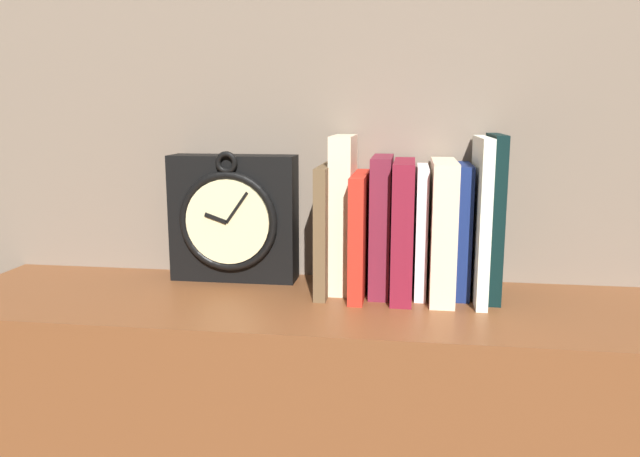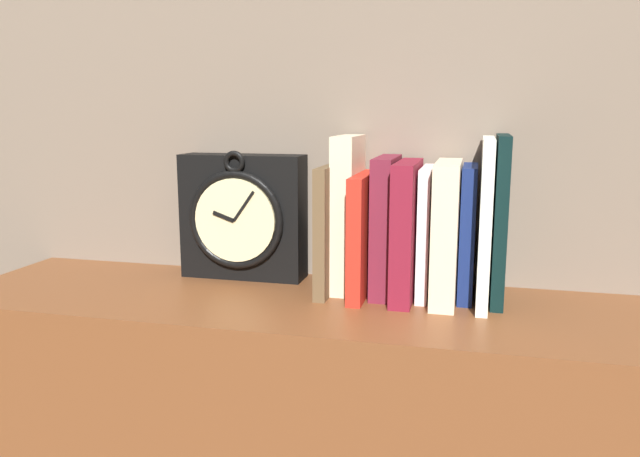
{
  "view_description": "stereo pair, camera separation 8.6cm",
  "coord_description": "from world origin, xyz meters",
  "px_view_note": "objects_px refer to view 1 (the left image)",
  "views": [
    {
      "loc": [
        0.12,
        -0.84,
        1.03
      ],
      "look_at": [
        0.0,
        0.0,
        0.87
      ],
      "focal_mm": 35.0,
      "sensor_mm": 36.0,
      "label": 1
    },
    {
      "loc": [
        0.21,
        -0.82,
        1.03
      ],
      "look_at": [
        0.0,
        0.0,
        0.87
      ],
      "focal_mm": 35.0,
      "sensor_mm": 36.0,
      "label": 2
    }
  ],
  "objects_px": {
    "book_slot0_brown": "(325,228)",
    "book_slot8_white": "(480,219)",
    "book_slot2_red": "(360,234)",
    "book_slot7_navy": "(462,229)",
    "book_slot9_black": "(493,216)",
    "clock": "(233,218)",
    "book_slot3_maroon": "(381,225)",
    "book_slot5_white": "(421,230)",
    "book_slot4_maroon": "(403,228)",
    "book_slot1_cream": "(343,213)",
    "book_slot6_cream": "(442,229)"
  },
  "relations": [
    {
      "from": "clock",
      "to": "book_slot2_red",
      "type": "xyz_separation_m",
      "value": [
        0.2,
        -0.04,
        -0.01
      ]
    },
    {
      "from": "book_slot3_maroon",
      "to": "book_slot2_red",
      "type": "bearing_deg",
      "value": -155.69
    },
    {
      "from": "clock",
      "to": "book_slot0_brown",
      "type": "distance_m",
      "value": 0.16
    },
    {
      "from": "book_slot1_cream",
      "to": "book_slot3_maroon",
      "type": "xyz_separation_m",
      "value": [
        0.06,
        -0.01,
        -0.01
      ]
    },
    {
      "from": "book_slot0_brown",
      "to": "book_slot7_navy",
      "type": "height_order",
      "value": "book_slot7_navy"
    },
    {
      "from": "book_slot0_brown",
      "to": "book_slot8_white",
      "type": "distance_m",
      "value": 0.22
    },
    {
      "from": "book_slot5_white",
      "to": "book_slot8_white",
      "type": "relative_size",
      "value": 0.81
    },
    {
      "from": "book_slot1_cream",
      "to": "book_slot7_navy",
      "type": "bearing_deg",
      "value": -0.36
    },
    {
      "from": "book_slot1_cream",
      "to": "book_slot7_navy",
      "type": "xyz_separation_m",
      "value": [
        0.17,
        -0.0,
        -0.02
      ]
    },
    {
      "from": "book_slot1_cream",
      "to": "book_slot4_maroon",
      "type": "xyz_separation_m",
      "value": [
        0.09,
        -0.02,
        -0.02
      ]
    },
    {
      "from": "book_slot5_white",
      "to": "book_slot8_white",
      "type": "distance_m",
      "value": 0.09
    },
    {
      "from": "clock",
      "to": "book_slot8_white",
      "type": "bearing_deg",
      "value": -6.36
    },
    {
      "from": "book_slot7_navy",
      "to": "book_slot9_black",
      "type": "height_order",
      "value": "book_slot9_black"
    },
    {
      "from": "book_slot0_brown",
      "to": "book_slot9_black",
      "type": "distance_m",
      "value": 0.24
    },
    {
      "from": "book_slot2_red",
      "to": "book_slot7_navy",
      "type": "bearing_deg",
      "value": 7.59
    },
    {
      "from": "book_slot6_cream",
      "to": "book_slot7_navy",
      "type": "xyz_separation_m",
      "value": [
        0.03,
        0.02,
        -0.0
      ]
    },
    {
      "from": "book_slot3_maroon",
      "to": "book_slot6_cream",
      "type": "relative_size",
      "value": 1.02
    },
    {
      "from": "book_slot3_maroon",
      "to": "book_slot1_cream",
      "type": "bearing_deg",
      "value": 173.12
    },
    {
      "from": "clock",
      "to": "book_slot0_brown",
      "type": "relative_size",
      "value": 1.1
    },
    {
      "from": "book_slot0_brown",
      "to": "clock",
      "type": "bearing_deg",
      "value": 166.52
    },
    {
      "from": "book_slot0_brown",
      "to": "book_slot1_cream",
      "type": "distance_m",
      "value": 0.04
    },
    {
      "from": "book_slot7_navy",
      "to": "book_slot9_black",
      "type": "relative_size",
      "value": 0.82
    },
    {
      "from": "clock",
      "to": "book_slot0_brown",
      "type": "xyz_separation_m",
      "value": [
        0.15,
        -0.04,
        -0.01
      ]
    },
    {
      "from": "book_slot0_brown",
      "to": "book_slot7_navy",
      "type": "bearing_deg",
      "value": 3.96
    },
    {
      "from": "book_slot3_maroon",
      "to": "book_slot7_navy",
      "type": "xyz_separation_m",
      "value": [
        0.12,
        0.01,
        -0.01
      ]
    },
    {
      "from": "book_slot6_cream",
      "to": "book_slot8_white",
      "type": "xyz_separation_m",
      "value": [
        0.05,
        -0.0,
        0.02
      ]
    },
    {
      "from": "book_slot0_brown",
      "to": "book_slot2_red",
      "type": "bearing_deg",
      "value": -6.44
    },
    {
      "from": "book_slot2_red",
      "to": "book_slot7_navy",
      "type": "relative_size",
      "value": 0.93
    },
    {
      "from": "book_slot0_brown",
      "to": "book_slot7_navy",
      "type": "xyz_separation_m",
      "value": [
        0.2,
        0.01,
        0.0
      ]
    },
    {
      "from": "book_slot4_maroon",
      "to": "book_slot8_white",
      "type": "xyz_separation_m",
      "value": [
        0.11,
        -0.0,
        0.02
      ]
    },
    {
      "from": "book_slot1_cream",
      "to": "book_slot6_cream",
      "type": "distance_m",
      "value": 0.15
    },
    {
      "from": "clock",
      "to": "book_slot8_white",
      "type": "height_order",
      "value": "book_slot8_white"
    },
    {
      "from": "book_slot2_red",
      "to": "book_slot4_maroon",
      "type": "bearing_deg",
      "value": 0.53
    },
    {
      "from": "book_slot3_maroon",
      "to": "book_slot9_black",
      "type": "relative_size",
      "value": 0.86
    },
    {
      "from": "book_slot0_brown",
      "to": "book_slot2_red",
      "type": "relative_size",
      "value": 1.06
    },
    {
      "from": "book_slot5_white",
      "to": "book_slot7_navy",
      "type": "distance_m",
      "value": 0.06
    },
    {
      "from": "book_slot5_white",
      "to": "book_slot6_cream",
      "type": "xyz_separation_m",
      "value": [
        0.03,
        -0.01,
        0.0
      ]
    },
    {
      "from": "book_slot2_red",
      "to": "book_slot5_white",
      "type": "bearing_deg",
      "value": 10.08
    },
    {
      "from": "book_slot0_brown",
      "to": "book_slot5_white",
      "type": "relative_size",
      "value": 1.0
    },
    {
      "from": "book_slot6_cream",
      "to": "book_slot9_black",
      "type": "distance_m",
      "value": 0.08
    },
    {
      "from": "book_slot1_cream",
      "to": "book_slot4_maroon",
      "type": "distance_m",
      "value": 0.09
    },
    {
      "from": "book_slot4_maroon",
      "to": "book_slot5_white",
      "type": "height_order",
      "value": "book_slot4_maroon"
    },
    {
      "from": "book_slot4_maroon",
      "to": "book_slot3_maroon",
      "type": "bearing_deg",
      "value": 157.51
    },
    {
      "from": "book_slot2_red",
      "to": "book_slot8_white",
      "type": "bearing_deg",
      "value": 0.15
    },
    {
      "from": "clock",
      "to": "book_slot9_black",
      "type": "height_order",
      "value": "book_slot9_black"
    },
    {
      "from": "book_slot0_brown",
      "to": "book_slot5_white",
      "type": "distance_m",
      "value": 0.14
    },
    {
      "from": "book_slot2_red",
      "to": "book_slot3_maroon",
      "type": "bearing_deg",
      "value": 24.31
    },
    {
      "from": "book_slot7_navy",
      "to": "book_slot8_white",
      "type": "distance_m",
      "value": 0.04
    },
    {
      "from": "book_slot2_red",
      "to": "book_slot8_white",
      "type": "height_order",
      "value": "book_slot8_white"
    },
    {
      "from": "book_slot2_red",
      "to": "book_slot9_black",
      "type": "xyz_separation_m",
      "value": [
        0.19,
        0.01,
        0.03
      ]
    }
  ]
}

